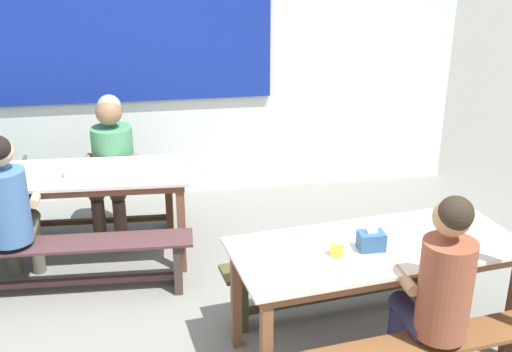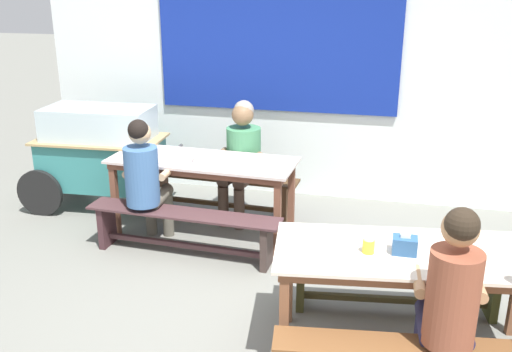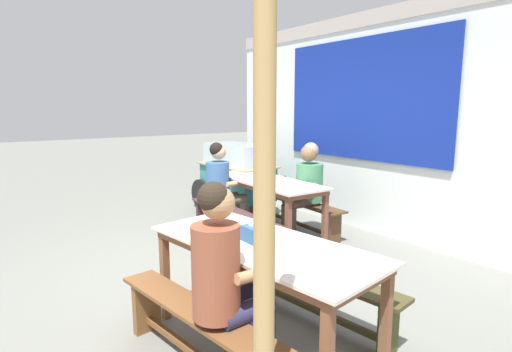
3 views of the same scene
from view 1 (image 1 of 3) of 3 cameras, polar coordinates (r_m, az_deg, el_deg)
name	(u,v)px [view 1 (image 1 of 3)]	position (r m, az deg, el deg)	size (l,w,h in m)	color
ground_plane	(177,340)	(4.36, -7.28, -14.63)	(40.00, 40.00, 0.00)	slate
backdrop_wall	(155,41)	(6.19, -9.24, 12.09)	(6.03, 0.23, 2.99)	white
dining_table_far	(75,182)	(5.15, -16.27, -0.50)	(1.85, 0.77, 0.78)	beige
dining_table_near	(376,256)	(3.91, 10.91, -7.21)	(1.85, 0.98, 0.78)	beige
bench_far_back	(88,202)	(5.78, -15.08, -2.34)	(1.69, 0.37, 0.43)	#4D341E
bench_far_front	(70,260)	(4.85, -16.69, -7.41)	(1.84, 0.37, 0.43)	#452C2E
bench_near_back	(338,272)	(4.52, 7.47, -8.72)	(1.70, 0.46, 0.43)	#443D1F
person_left_back_turned	(9,206)	(4.82, -21.66, -2.61)	(0.43, 0.57, 1.27)	#625E51
person_near_front	(438,287)	(3.63, 16.34, -9.72)	(0.42, 0.54, 1.31)	#2F2D53
person_center_facing	(112,157)	(5.54, -13.06, 1.68)	(0.51, 0.56, 1.27)	#4A382E
tissue_box	(371,241)	(3.80, 10.50, -5.83)	(0.15, 0.12, 0.14)	#2B568A
condiment_jar	(337,248)	(3.70, 7.43, -6.55)	(0.08, 0.08, 0.11)	yellow
soup_bowl	(74,173)	(5.05, -16.32, 0.29)	(0.17, 0.17, 0.05)	silver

